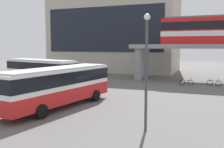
{
  "coord_description": "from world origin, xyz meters",
  "views": [
    {
      "loc": [
        10.88,
        -19.26,
        4.9
      ],
      "look_at": [
        1.73,
        4.3,
        2.2
      ],
      "focal_mm": 41.76,
      "sensor_mm": 36.0,
      "label": 1
    }
  ],
  "objects": [
    {
      "name": "bus_secondary",
      "position": [
        -9.64,
        8.24,
        1.99
      ],
      "size": [
        11.32,
        5.41,
        3.22
      ],
      "color": "#1E4CB2",
      "rests_on": "ground_plane"
    },
    {
      "name": "bicycle_green",
      "position": [
        11.12,
        15.12,
        0.36
      ],
      "size": [
        1.74,
        0.54,
        1.04
      ],
      "color": "black",
      "rests_on": "ground_plane"
    },
    {
      "name": "lamp_post",
      "position": [
        7.36,
        -4.79,
        3.93
      ],
      "size": [
        0.36,
        0.36,
        6.71
      ],
      "color": "#3F3F44",
      "rests_on": "ground_plane"
    },
    {
      "name": "station_building",
      "position": [
        -7.82,
        30.16,
        7.19
      ],
      "size": [
        24.56,
        11.86,
        14.38
      ],
      "color": "#B2A899",
      "rests_on": "ground_plane"
    },
    {
      "name": "bicycle_brown",
      "position": [
        7.86,
        14.31,
        0.36
      ],
      "size": [
        1.68,
        0.73,
        1.04
      ],
      "color": "black",
      "rests_on": "ground_plane"
    },
    {
      "name": "ground_plane",
      "position": [
        0.0,
        10.0,
        0.0
      ],
      "size": [
        120.0,
        120.0,
        0.0
      ],
      "primitive_type": "plane",
      "color": "#605E5B"
    },
    {
      "name": "bus_main",
      "position": [
        -0.55,
        -1.7,
        1.99
      ],
      "size": [
        4.23,
        11.3,
        3.22
      ],
      "color": "red",
      "rests_on": "ground_plane"
    }
  ]
}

